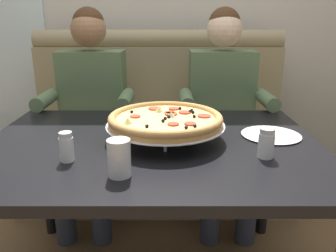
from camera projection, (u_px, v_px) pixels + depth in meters
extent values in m
cube|color=#998966|center=(158.00, 167.00, 2.33)|extent=(1.79, 0.60, 0.46)
cube|color=#998966|center=(158.00, 90.00, 2.56)|extent=(1.79, 0.18, 0.65)
cylinder|color=#998966|center=(158.00, 40.00, 2.45)|extent=(1.79, 0.14, 0.14)
cube|color=black|center=(151.00, 147.00, 1.39)|extent=(1.38, 0.99, 0.04)
cylinder|color=black|center=(46.00, 179.00, 1.90)|extent=(0.06, 0.06, 0.69)
cylinder|color=black|center=(265.00, 179.00, 1.90)|extent=(0.06, 0.06, 0.69)
cube|color=#2D3342|center=(88.00, 138.00, 2.00)|extent=(0.34, 0.40, 0.15)
cylinder|color=#2D3342|center=(63.00, 205.00, 1.85)|extent=(0.11, 0.11, 0.46)
cylinder|color=#2D3342|center=(100.00, 205.00, 1.85)|extent=(0.11, 0.11, 0.46)
cube|color=#56704C|center=(93.00, 96.00, 2.14)|extent=(0.40, 0.22, 0.56)
cylinder|color=#56704C|center=(45.00, 100.00, 1.93)|extent=(0.08, 0.28, 0.08)
cylinder|color=#56704C|center=(125.00, 100.00, 1.93)|extent=(0.08, 0.28, 0.08)
sphere|color=#997051|center=(88.00, 29.00, 2.00)|extent=(0.21, 0.21, 0.21)
sphere|color=#472D19|center=(88.00, 23.00, 2.00)|extent=(0.19, 0.19, 0.19)
cube|color=#2D3342|center=(224.00, 137.00, 2.00)|extent=(0.34, 0.40, 0.15)
cylinder|color=#2D3342|center=(210.00, 205.00, 1.85)|extent=(0.11, 0.11, 0.46)
cylinder|color=#2D3342|center=(247.00, 205.00, 1.85)|extent=(0.11, 0.11, 0.46)
cube|color=#56704C|center=(220.00, 95.00, 2.14)|extent=(0.40, 0.22, 0.56)
cylinder|color=#56704C|center=(186.00, 100.00, 1.93)|extent=(0.08, 0.28, 0.08)
cylinder|color=#56704C|center=(266.00, 100.00, 1.93)|extent=(0.08, 0.28, 0.08)
sphere|color=beige|center=(224.00, 29.00, 2.00)|extent=(0.21, 0.21, 0.21)
sphere|color=#472D19|center=(224.00, 23.00, 2.00)|extent=(0.19, 0.19, 0.19)
cylinder|color=silver|center=(165.00, 143.00, 1.28)|extent=(0.01, 0.01, 0.06)
cylinder|color=silver|center=(140.00, 128.00, 1.46)|extent=(0.01, 0.01, 0.06)
cylinder|color=silver|center=(191.00, 128.00, 1.46)|extent=(0.01, 0.01, 0.06)
torus|color=silver|center=(165.00, 126.00, 1.39)|extent=(0.27, 0.27, 0.01)
cylinder|color=silver|center=(165.00, 125.00, 1.39)|extent=(0.49, 0.49, 0.00)
cylinder|color=tan|center=(165.00, 122.00, 1.39)|extent=(0.47, 0.47, 0.02)
torus|color=tan|center=(165.00, 118.00, 1.38)|extent=(0.47, 0.47, 0.03)
cylinder|color=#EFCC6B|center=(165.00, 119.00, 1.38)|extent=(0.41, 0.41, 0.01)
cylinder|color=red|center=(190.00, 124.00, 1.29)|extent=(0.05, 0.05, 0.01)
cylinder|color=red|center=(154.00, 109.00, 1.51)|extent=(0.06, 0.06, 0.01)
cylinder|color=red|center=(171.00, 114.00, 1.42)|extent=(0.05, 0.05, 0.01)
cylinder|color=red|center=(173.00, 124.00, 1.29)|extent=(0.05, 0.05, 0.01)
cylinder|color=red|center=(204.00, 116.00, 1.39)|extent=(0.05, 0.05, 0.01)
cylinder|color=red|center=(173.00, 109.00, 1.51)|extent=(0.05, 0.05, 0.01)
cylinder|color=red|center=(169.00, 113.00, 1.44)|extent=(0.05, 0.05, 0.01)
cylinder|color=red|center=(184.00, 112.00, 1.45)|extent=(0.05, 0.05, 0.01)
cylinder|color=red|center=(135.00, 116.00, 1.39)|extent=(0.04, 0.04, 0.01)
sphere|color=black|center=(194.00, 116.00, 1.38)|extent=(0.01, 0.01, 0.01)
sphere|color=black|center=(165.00, 118.00, 1.36)|extent=(0.01, 0.01, 0.01)
sphere|color=black|center=(168.00, 117.00, 1.38)|extent=(0.01, 0.01, 0.01)
sphere|color=black|center=(194.00, 126.00, 1.26)|extent=(0.01, 0.01, 0.01)
sphere|color=black|center=(191.00, 110.00, 1.47)|extent=(0.01, 0.01, 0.01)
sphere|color=black|center=(180.00, 108.00, 1.50)|extent=(0.01, 0.01, 0.01)
sphere|color=black|center=(189.00, 111.00, 1.45)|extent=(0.01, 0.01, 0.01)
sphere|color=black|center=(186.00, 128.00, 1.24)|extent=(0.01, 0.01, 0.01)
sphere|color=black|center=(162.00, 121.00, 1.32)|extent=(0.01, 0.01, 0.01)
sphere|color=black|center=(131.00, 112.00, 1.45)|extent=(0.01, 0.01, 0.01)
sphere|color=black|center=(193.00, 112.00, 1.44)|extent=(0.01, 0.01, 0.01)
sphere|color=black|center=(146.00, 126.00, 1.25)|extent=(0.01, 0.01, 0.01)
cone|color=#CCC675|center=(127.00, 121.00, 1.30)|extent=(0.04, 0.04, 0.02)
cone|color=#CCC675|center=(158.00, 109.00, 1.46)|extent=(0.04, 0.04, 0.02)
cone|color=#CCC675|center=(171.00, 114.00, 1.39)|extent=(0.04, 0.04, 0.02)
cylinder|color=white|center=(265.00, 146.00, 1.22)|extent=(0.06, 0.06, 0.09)
cylinder|color=#4C6633|center=(265.00, 151.00, 1.23)|extent=(0.05, 0.05, 0.05)
cylinder|color=silver|center=(267.00, 131.00, 1.20)|extent=(0.05, 0.05, 0.02)
cylinder|color=white|center=(66.00, 149.00, 1.19)|extent=(0.05, 0.05, 0.09)
cylinder|color=silver|center=(67.00, 153.00, 1.19)|extent=(0.04, 0.04, 0.06)
cylinder|color=silver|center=(65.00, 135.00, 1.17)|extent=(0.05, 0.05, 0.02)
cylinder|color=white|center=(270.00, 135.00, 1.46)|extent=(0.18, 0.18, 0.01)
cone|color=white|center=(271.00, 133.00, 1.45)|extent=(0.25, 0.25, 0.01)
cylinder|color=silver|center=(119.00, 158.00, 1.07)|extent=(0.08, 0.08, 0.12)
cylinder|color=white|center=(119.00, 167.00, 1.08)|extent=(0.06, 0.06, 0.06)
cylinder|color=black|center=(22.00, 120.00, 3.44)|extent=(0.02, 0.02, 0.44)
cylinder|color=black|center=(16.00, 114.00, 3.64)|extent=(0.02, 0.02, 0.44)
cylinder|color=black|center=(3.00, 97.00, 3.40)|extent=(0.40, 0.40, 0.02)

